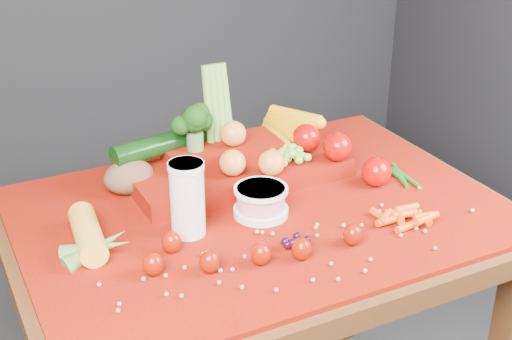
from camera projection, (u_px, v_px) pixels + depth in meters
name	position (u px, v px, depth m)	size (l,w,h in m)	color
table	(260.00, 249.00, 1.64)	(1.10, 0.80, 0.75)	#3C1F0D
red_cloth	(260.00, 211.00, 1.60)	(1.05, 0.75, 0.01)	#751003
milk_glass	(187.00, 196.00, 1.46)	(0.08, 0.08, 0.16)	beige
yogurt_bowl	(261.00, 200.00, 1.56)	(0.12, 0.12, 0.07)	silver
strawberry_scatter	(243.00, 249.00, 1.39)	(0.44, 0.18, 0.05)	maroon
dark_grape_cluster	(293.00, 242.00, 1.44)	(0.06, 0.05, 0.03)	black
soybean_scatter	(305.00, 250.00, 1.43)	(0.84, 0.24, 0.01)	#A78048
corn_ear	(94.00, 244.00, 1.42)	(0.20, 0.24, 0.06)	gold
potato	(129.00, 177.00, 1.65)	(0.12, 0.09, 0.08)	#503B21
baby_carrot_pile	(407.00, 216.00, 1.53)	(0.17, 0.17, 0.03)	#D24307
green_bean_pile	(402.00, 174.00, 1.74)	(0.14, 0.12, 0.01)	#195A14
produce_mound	(244.00, 156.00, 1.72)	(0.60, 0.35, 0.27)	#751003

